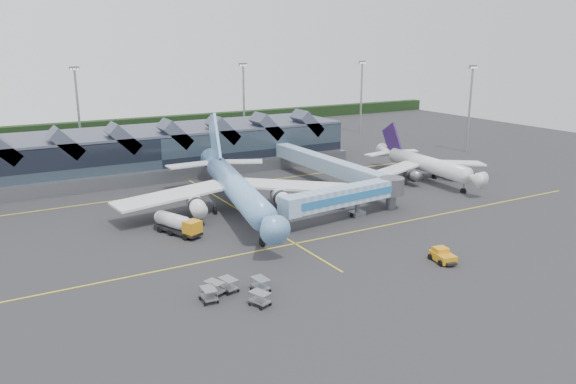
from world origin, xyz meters
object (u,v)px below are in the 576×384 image
jet_bridge (353,195)px  fuel_truck (177,223)px  regional_jet (424,164)px  main_airliner (235,186)px  pushback_tug (443,256)px

jet_bridge → fuel_truck: size_ratio=2.80×
regional_jet → fuel_truck: regional_jet is taller
main_airliner → jet_bridge: (15.40, -12.79, -0.60)m
main_airliner → jet_bridge: main_airliner is taller
pushback_tug → jet_bridge: bearing=98.1°
main_airliner → pushback_tug: 37.48m
regional_jet → fuel_truck: size_ratio=3.59×
regional_jet → jet_bridge: 31.91m
fuel_truck → jet_bridge: bearing=-35.6°
main_airliner → pushback_tug: main_airliner is taller
main_airliner → jet_bridge: size_ratio=1.89×
fuel_truck → pushback_tug: bearing=-68.7°
main_airliner → pushback_tug: bearing=-55.2°
main_airliner → fuel_truck: (-12.57, -6.28, -2.78)m
regional_jet → pushback_tug: bearing=-125.9°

